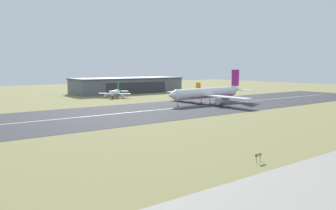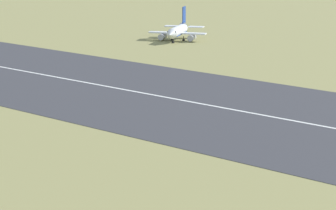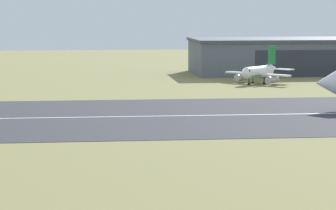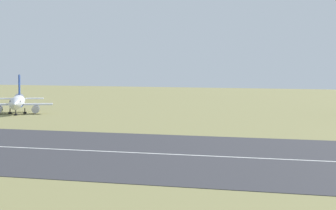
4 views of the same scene
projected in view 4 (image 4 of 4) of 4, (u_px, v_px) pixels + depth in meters
runway_strip at (175, 155)px, 119.05m from camera, size 366.72×55.16×0.06m
runway_centreline at (175, 154)px, 119.05m from camera, size 330.05×0.70×0.01m
airplane_parked_east at (17, 103)px, 203.38m from camera, size 18.82×21.03×9.82m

